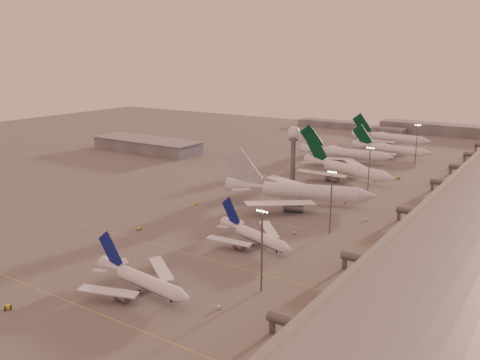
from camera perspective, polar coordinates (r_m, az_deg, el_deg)
The scene contains 25 objects.
ground at distance 184.21m, azimuth -13.37°, elevation -7.56°, with size 700.00×700.00×0.00m, color #605D5D.
taxiway_markings at distance 208.03m, azimuth 3.79°, elevation -4.65°, with size 180.00×185.25×0.02m.
hangar at distance 360.80m, azimuth -10.41°, elevation 3.91°, with size 82.00×27.00×8.50m.
radar_tower at distance 269.13m, azimuth 6.03°, elevation 4.23°, with size 6.40×6.40×31.10m.
mast_a at distance 144.62m, azimuth 2.46°, elevation -7.44°, with size 3.60×0.56×25.00m.
mast_b at distance 192.51m, azimuth 10.18°, elevation -2.12°, with size 3.60×0.56×25.00m.
mast_c at distance 244.09m, azimuth 14.28°, elevation 1.11°, with size 3.60×0.56×25.00m.
mast_d at distance 329.50m, azimuth 19.22°, elevation 4.06°, with size 3.60×0.56×25.00m.
distant_horizon at distance 462.12m, azimuth 17.65°, elevation 5.64°, with size 165.00×37.50×9.00m.
narrowbody_near at distance 150.57m, azimuth -10.84°, elevation -11.22°, with size 38.54×30.64×15.06m.
narrowbody_mid at distance 181.90m, azimuth 1.72°, elevation -6.45°, with size 36.27×28.51×14.60m.
widebody_white at distance 232.06m, azimuth 6.74°, elevation -1.63°, with size 66.67×52.56×24.35m.
greentail_a at distance 282.53m, azimuth 11.97°, elevation 0.93°, with size 58.68×46.72×21.89m.
greentail_b at distance 326.42m, azimuth 11.79°, elevation 2.71°, with size 60.80×48.91×22.09m.
greentail_c at distance 351.05m, azimuth 16.65°, elevation 3.14°, with size 54.88×44.29×19.93m.
greentail_d at distance 395.43m, azimuth 16.53°, elevation 4.38°, with size 60.82×49.01×22.08m.
gsv_tug_near at distance 153.30m, azimuth -24.61°, elevation -12.87°, with size 4.15×4.61×1.13m.
gsv_catering_a at distance 139.82m, azimuth -2.32°, elevation -13.61°, with size 4.56×2.36×3.63m.
gsv_tug_mid at distance 201.35m, azimuth -11.26°, elevation -5.41°, with size 3.15×3.62×0.89m.
gsv_truck_b at distance 193.82m, azimuth 6.20°, elevation -5.82°, with size 5.27×3.47×2.00m.
gsv_truck_c at distance 229.99m, azimuth -4.83°, elevation -2.54°, with size 4.74×5.29×2.12m.
gsv_catering_b at distance 213.71m, azimuth 14.01°, elevation -4.04°, with size 4.54×2.46×3.57m.
gsv_tug_far at distance 253.57m, azimuth 6.94°, elevation -1.15°, with size 3.79×3.84×0.96m.
gsv_truck_d at distance 280.86m, azimuth 2.65°, elevation 0.60°, with size 3.60×6.40×2.44m.
gsv_tug_hangar at distance 289.18m, azimuth 17.38°, elevation 0.22°, with size 4.28×3.15×1.10m.
Camera 1 is at (127.01, -115.44, 66.88)m, focal length 38.00 mm.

